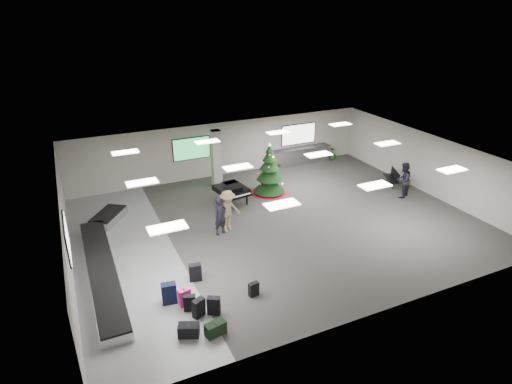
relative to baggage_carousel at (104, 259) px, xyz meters
name	(u,v)px	position (x,y,z in m)	size (l,w,h in m)	color
ground	(278,224)	(7.84, 0.08, -0.21)	(18.00, 18.00, 0.00)	#3C3936
room_envelope	(265,174)	(7.46, 0.75, 2.12)	(18.02, 14.02, 3.21)	#B7B1A8
baggage_carousel	(104,259)	(0.00, 0.00, 0.00)	(2.28, 9.71, 0.43)	silver
service_counter	(300,156)	(12.84, 6.73, 0.33)	(4.05, 0.65, 1.08)	silver
suitcase_0	(199,308)	(2.48, -4.58, 0.11)	(0.48, 0.40, 0.67)	black
suitcase_1	(214,306)	(2.97, -4.68, 0.12)	(0.48, 0.41, 0.68)	black
pink_suitcase	(185,297)	(2.22, -3.84, 0.10)	(0.44, 0.31, 0.65)	#F41F7E
suitcase_3	(195,272)	(2.98, -2.61, 0.13)	(0.49, 0.32, 0.70)	black
navy_suitcase	(169,293)	(1.77, -3.50, 0.18)	(0.54, 0.37, 0.80)	black
suitcase_5	(190,303)	(2.30, -4.17, 0.08)	(0.45, 0.34, 0.61)	black
green_duffel	(215,329)	(2.69, -5.62, 0.01)	(0.71, 0.45, 0.46)	black
suitcase_7	(254,289)	(4.57, -4.34, 0.05)	(0.39, 0.25, 0.54)	black
black_duffel	(189,330)	(1.91, -5.33, 0.00)	(0.73, 0.58, 0.44)	black
christmas_tree	(269,176)	(9.03, 3.46, 0.77)	(2.01, 2.01, 2.87)	maroon
grand_piano	(232,190)	(6.71, 3.08, 0.52)	(1.64, 1.99, 1.03)	black
bench	(392,176)	(15.87, 1.56, 0.29)	(1.04, 1.49, 0.90)	black
traveler_a	(220,216)	(5.06, 0.32, 0.67)	(0.64, 0.42, 1.76)	black
traveler_b	(228,211)	(5.48, 0.45, 0.77)	(1.27, 0.73, 1.96)	#907759
traveler_bench	(403,180)	(15.20, 0.04, 0.75)	(0.94, 0.73, 1.92)	black
potted_plant_left	(279,162)	(11.22, 6.58, 0.19)	(0.44, 0.35, 0.80)	#133B12
potted_plant_right	(332,153)	(15.22, 6.58, 0.21)	(0.47, 0.47, 0.84)	#133B12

